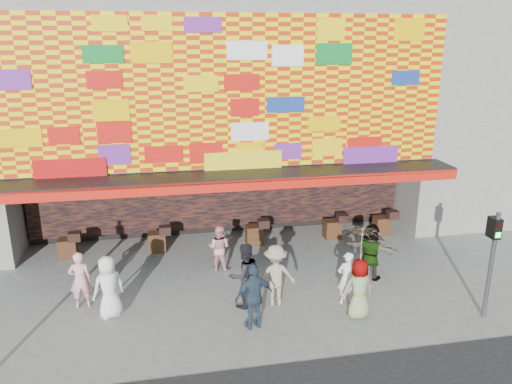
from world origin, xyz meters
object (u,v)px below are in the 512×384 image
at_px(ped_d, 275,275).
at_px(ped_h, 347,278).
at_px(ped_b, 80,280).
at_px(ped_f, 371,252).
at_px(ped_i, 219,248).
at_px(parasol, 362,244).
at_px(ped_c, 245,276).
at_px(ped_a, 109,287).
at_px(signal_right, 493,254).
at_px(ped_g, 359,289).
at_px(ped_e, 254,296).

distance_m(ped_d, ped_h, 2.02).
xyz_separation_m(ped_b, ped_f, (8.63, 0.12, 0.07)).
distance_m(ped_b, ped_i, 4.38).
xyz_separation_m(ped_f, parasol, (-1.23, -2.10, 1.24)).
bearing_deg(ped_h, ped_c, -11.31).
relative_size(ped_a, ped_c, 0.93).
bearing_deg(ped_h, ped_d, -12.82).
relative_size(ped_b, parasol, 0.90).
bearing_deg(ped_c, ped_f, 175.37).
relative_size(ped_c, ped_i, 1.24).
height_order(ped_b, parasol, parasol).
relative_size(signal_right, ped_i, 1.97).
height_order(ped_c, ped_f, ped_c).
bearing_deg(ped_c, ped_b, -27.96).
height_order(ped_c, parasol, parasol).
relative_size(ped_b, ped_c, 0.88).
bearing_deg(parasol, ped_b, 165.07).
height_order(signal_right, ped_c, signal_right).
xyz_separation_m(ped_a, ped_i, (3.25, 2.29, -0.11)).
height_order(ped_g, parasol, parasol).
distance_m(ped_b, ped_g, 7.66).
relative_size(ped_a, ped_i, 1.15).
relative_size(ped_g, ped_i, 1.10).
distance_m(ped_a, ped_i, 3.97).
bearing_deg(ped_a, ped_i, -171.75).
distance_m(ped_f, ped_g, 2.43).
relative_size(ped_f, ped_g, 1.07).
distance_m(ped_e, parasol, 3.11).
relative_size(ped_c, ped_e, 1.05).
relative_size(ped_a, ped_d, 0.98).
height_order(ped_g, ped_h, ped_g).
height_order(signal_right, ped_e, signal_right).
bearing_deg(ped_i, ped_b, 49.16).
height_order(signal_right, parasol, signal_right).
xyz_separation_m(ped_i, parasol, (3.33, -3.59, 1.38)).
xyz_separation_m(ped_h, parasol, (0.05, -0.78, 1.36)).
bearing_deg(ped_c, parasol, 140.94).
distance_m(ped_d, ped_e, 1.34).
relative_size(ped_d, ped_h, 1.14).
bearing_deg(ped_e, ped_d, -140.71).
height_order(ped_g, ped_i, ped_g).
bearing_deg(ped_f, ped_a, 43.99).
distance_m(ped_a, parasol, 6.83).
bearing_deg(parasol, ped_i, 132.87).
distance_m(ped_c, ped_f, 4.25).
bearing_deg(signal_right, ped_e, 173.91).
height_order(ped_h, ped_i, ped_h).
relative_size(ped_a, ped_g, 1.04).
bearing_deg(ped_f, ped_b, 39.00).
bearing_deg(ped_c, ped_g, 140.94).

